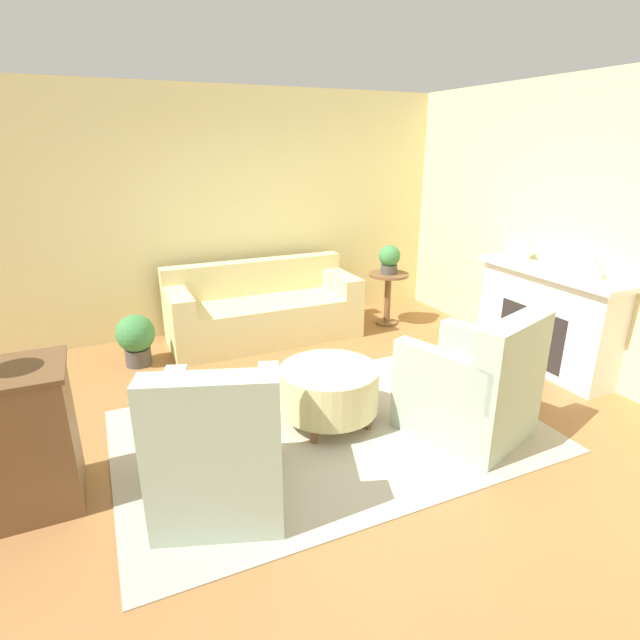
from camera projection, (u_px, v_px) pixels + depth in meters
ground_plane at (331, 431)px, 4.01m from camera, size 16.00×16.00×0.00m
wall_back at (231, 213)px, 5.94m from camera, size 9.48×0.12×2.80m
wall_right at (601, 233)px, 4.61m from camera, size 0.12×9.39×2.80m
rug at (331, 431)px, 4.01m from camera, size 3.29×2.13×0.01m
couch at (263, 311)px, 5.83m from camera, size 2.17×0.86×0.88m
armchair_left at (220, 451)px, 3.09m from camera, size 1.01×1.08×1.02m
armchair_right at (473, 389)px, 3.86m from camera, size 1.01×1.08×1.02m
ottoman_table at (329, 388)px, 4.04m from camera, size 0.80×0.80×0.48m
side_table at (388, 290)px, 6.25m from camera, size 0.49×0.49×0.66m
fireplace at (545, 316)px, 5.02m from camera, size 0.44×1.59×1.03m
vase_mantel_near at (521, 250)px, 5.16m from camera, size 0.17×0.17×0.27m
vase_mantel_far at (590, 270)px, 4.47m from camera, size 0.19×0.19×0.20m
potted_plant_on_side_table at (389, 259)px, 6.12m from camera, size 0.26×0.26×0.35m
potted_plant_floor at (136, 337)px, 5.12m from camera, size 0.39×0.39×0.54m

